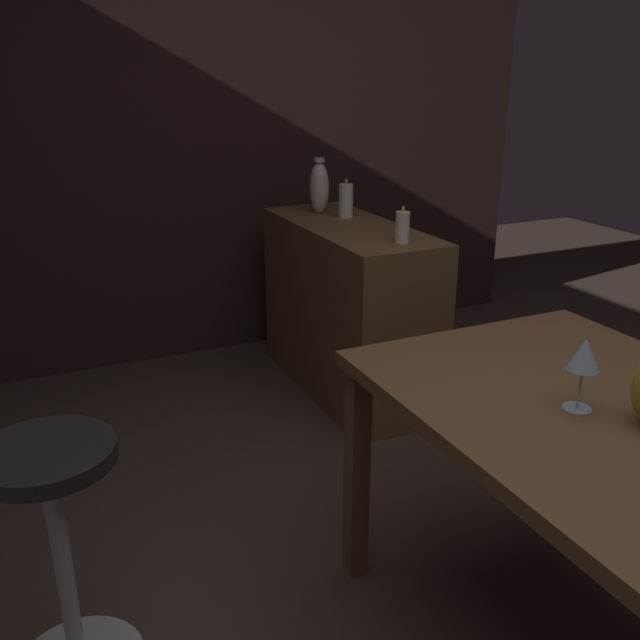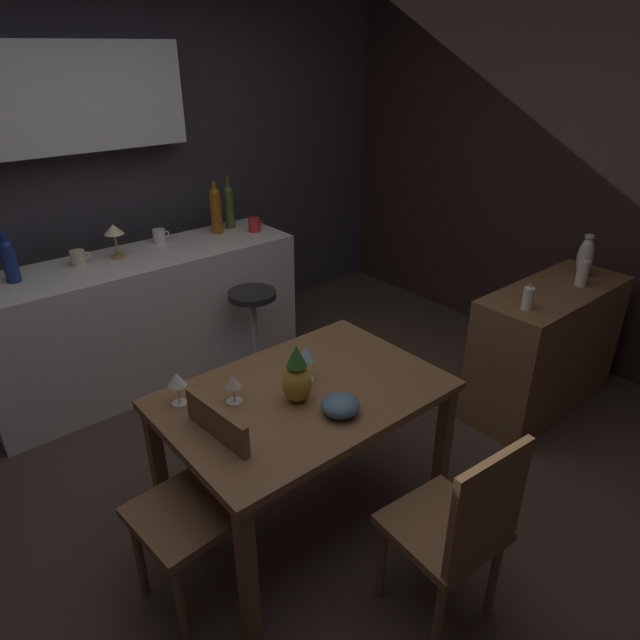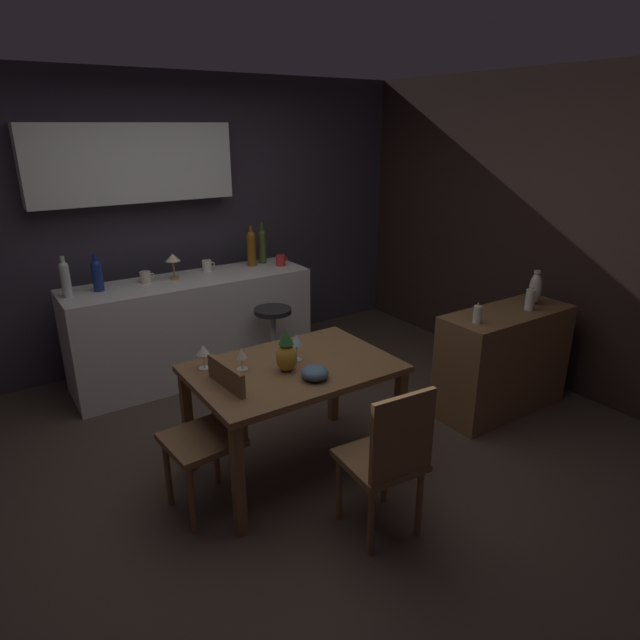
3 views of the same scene
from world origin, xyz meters
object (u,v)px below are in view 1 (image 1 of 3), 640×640
at_px(sideboard_cabinet, 348,308).
at_px(pillar_candle_short, 346,201).
at_px(dining_table, 615,451).
at_px(bar_stool, 63,560).
at_px(pillar_candle_tall, 402,227).
at_px(wine_glass_center, 584,357).
at_px(vase_ceramic_ivory, 319,187).

xyz_separation_m(sideboard_cabinet, pillar_candle_short, (0.16, -0.06, 0.49)).
distance_m(sideboard_cabinet, pillar_candle_short, 0.52).
xyz_separation_m(dining_table, pillar_candle_short, (1.94, -0.27, 0.25)).
height_order(dining_table, bar_stool, dining_table).
relative_size(bar_stool, pillar_candle_short, 3.63).
xyz_separation_m(sideboard_cabinet, pillar_candle_tall, (-0.40, -0.04, 0.47)).
relative_size(dining_table, bar_stool, 1.85).
xyz_separation_m(sideboard_cabinet, wine_glass_center, (-1.72, 0.28, 0.46)).
xyz_separation_m(wine_glass_center, pillar_candle_short, (1.87, -0.34, 0.03)).
bearing_deg(bar_stool, vase_ceramic_ivory, -42.05).
bearing_deg(sideboard_cabinet, bar_stool, 131.46).
relative_size(dining_table, sideboard_cabinet, 1.14).
bearing_deg(wine_glass_center, pillar_candle_short, -10.28).
xyz_separation_m(dining_table, pillar_candle_tall, (1.38, -0.25, 0.24)).
xyz_separation_m(pillar_candle_tall, pillar_candle_short, (0.56, -0.02, 0.02)).
bearing_deg(pillar_candle_tall, vase_ceramic_ivory, 3.87).
bearing_deg(bar_stool, dining_table, -113.46).
distance_m(sideboard_cabinet, vase_ceramic_ivory, 0.62).
xyz_separation_m(bar_stool, pillar_candle_tall, (0.86, -1.46, 0.52)).
distance_m(dining_table, vase_ceramic_ivory, 2.12).
bearing_deg(dining_table, pillar_candle_short, -8.01).
xyz_separation_m(pillar_candle_tall, vase_ceramic_ivory, (0.71, 0.05, 0.06)).
bearing_deg(pillar_candle_tall, bar_stool, 120.36).
height_order(pillar_candle_short, vase_ceramic_ivory, vase_ceramic_ivory).
distance_m(dining_table, sideboard_cabinet, 1.81).
height_order(dining_table, wine_glass_center, wine_glass_center).
relative_size(wine_glass_center, pillar_candle_tall, 1.16).
relative_size(sideboard_cabinet, bar_stool, 1.63).
height_order(sideboard_cabinet, wine_glass_center, wine_glass_center).
bearing_deg(dining_table, pillar_candle_tall, -10.26).
relative_size(bar_stool, vase_ceramic_ivory, 2.50).
xyz_separation_m(wine_glass_center, vase_ceramic_ivory, (2.02, -0.27, 0.07)).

